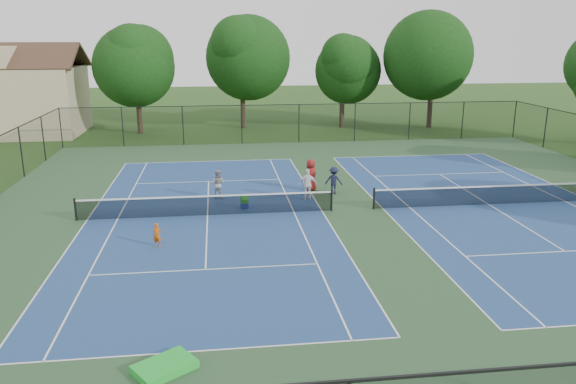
{
  "coord_description": "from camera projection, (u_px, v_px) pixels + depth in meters",
  "views": [
    {
      "loc": [
        -6.41,
        -25.44,
        8.2
      ],
      "look_at": [
        -3.3,
        -1.0,
        1.3
      ],
      "focal_mm": 35.0,
      "sensor_mm": 36.0,
      "label": 1
    }
  ],
  "objects": [
    {
      "name": "ground",
      "position": [
        352.0,
        210.0,
        27.29
      ],
      "size": [
        140.0,
        140.0,
        0.0
      ],
      "primitive_type": "plane",
      "color": "#234716",
      "rests_on": "ground"
    },
    {
      "name": "ball_crate",
      "position": [
        244.0,
        206.0,
        27.49
      ],
      "size": [
        0.39,
        0.38,
        0.28
      ],
      "primitive_type": "cube",
      "rotation": [
        0.0,
        0.0,
        0.16
      ],
      "color": "navy",
      "rests_on": "ground"
    },
    {
      "name": "instructor",
      "position": [
        218.0,
        184.0,
        29.07
      ],
      "size": [
        0.89,
        0.79,
        1.52
      ],
      "primitive_type": "imported",
      "rotation": [
        0.0,
        0.0,
        2.8
      ],
      "color": "#949497",
      "rests_on": "ground"
    },
    {
      "name": "court_pad",
      "position": [
        352.0,
        210.0,
        27.29
      ],
      "size": [
        36.0,
        36.0,
        0.01
      ],
      "primitive_type": "cube",
      "color": "#2C4F2E",
      "rests_on": "ground"
    },
    {
      "name": "tree_back_d",
      "position": [
        434.0,
        51.0,
        49.96
      ],
      "size": [
        7.8,
        7.8,
        10.37
      ],
      "color": "#2D2116",
      "rests_on": "ground"
    },
    {
      "name": "tree_back_b",
      "position": [
        242.0,
        54.0,
        49.86
      ],
      "size": [
        7.6,
        7.6,
        10.03
      ],
      "color": "#2D2116",
      "rests_on": "ground"
    },
    {
      "name": "perimeter_fence",
      "position": [
        354.0,
        178.0,
        26.86
      ],
      "size": [
        36.08,
        36.08,
        3.02
      ],
      "color": "black",
      "rests_on": "ground"
    },
    {
      "name": "green_tarp",
      "position": [
        165.0,
        367.0,
        14.18
      ],
      "size": [
        1.76,
        1.63,
        0.21
      ],
      "primitive_type": "cube",
      "rotation": [
        0.0,
        0.0,
        0.6
      ],
      "color": "green",
      "rests_on": "ground"
    },
    {
      "name": "bystander_c",
      "position": [
        311.0,
        175.0,
        30.51
      ],
      "size": [
        1.01,
        0.93,
        1.73
      ],
      "primitive_type": "imported",
      "rotation": [
        0.0,
        0.0,
        3.75
      ],
      "color": "maroon",
      "rests_on": "ground"
    },
    {
      "name": "bystander_a",
      "position": [
        308.0,
        184.0,
        28.77
      ],
      "size": [
        0.99,
        0.47,
        1.63
      ],
      "primitive_type": "imported",
      "rotation": [
        0.0,
        0.0,
        3.22
      ],
      "color": "white",
      "rests_on": "ground"
    },
    {
      "name": "clapboard_house",
      "position": [
        19.0,
        98.0,
        47.54
      ],
      "size": [
        10.8,
        8.1,
        7.65
      ],
      "color": "tan",
      "rests_on": "ground"
    },
    {
      "name": "ball_hopper",
      "position": [
        244.0,
        199.0,
        27.4
      ],
      "size": [
        0.38,
        0.35,
        0.39
      ],
      "primitive_type": "cube",
      "rotation": [
        0.0,
        0.0,
        0.22
      ],
      "color": "green",
      "rests_on": "ball_crate"
    },
    {
      "name": "tree_back_a",
      "position": [
        136.0,
        62.0,
        47.0
      ],
      "size": [
        6.8,
        6.8,
        9.15
      ],
      "color": "#2D2116",
      "rests_on": "ground"
    },
    {
      "name": "tennis_court_right",
      "position": [
        489.0,
        203.0,
        28.12
      ],
      "size": [
        12.0,
        23.83,
        1.07
      ],
      "color": "navy",
      "rests_on": "ground"
    },
    {
      "name": "bystander_b",
      "position": [
        334.0,
        180.0,
        29.9
      ],
      "size": [
        1.08,
        0.86,
        1.47
      ],
      "primitive_type": "imported",
      "rotation": [
        0.0,
        0.0,
        2.76
      ],
      "color": "#181B36",
      "rests_on": "ground"
    },
    {
      "name": "tree_back_c",
      "position": [
        343.0,
        67.0,
        50.3
      ],
      "size": [
        6.0,
        6.0,
        8.4
      ],
      "color": "#2D2116",
      "rests_on": "ground"
    },
    {
      "name": "tennis_court_left",
      "position": [
        207.0,
        214.0,
        26.41
      ],
      "size": [
        12.0,
        23.83,
        1.07
      ],
      "color": "navy",
      "rests_on": "ground"
    },
    {
      "name": "child_player",
      "position": [
        157.0,
        235.0,
        22.41
      ],
      "size": [
        0.42,
        0.34,
        0.98
      ],
      "primitive_type": "imported",
      "rotation": [
        0.0,
        0.0,
        -0.35
      ],
      "color": "#D4580E",
      "rests_on": "ground"
    }
  ]
}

